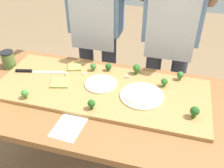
# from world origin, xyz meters

# --- Properties ---
(prep_table) EXTENTS (1.58, 0.82, 0.78)m
(prep_table) POSITION_xyz_m (0.00, 0.00, 0.67)
(prep_table) COLOR brown
(prep_table) RESTS_ON ground
(cutting_board) EXTENTS (1.29, 0.51, 0.02)m
(cutting_board) POSITION_xyz_m (0.01, 0.07, 0.79)
(cutting_board) COLOR #B27F47
(cutting_board) RESTS_ON prep_table
(chefs_knife) EXTENTS (0.32, 0.09, 0.02)m
(chefs_knife) POSITION_xyz_m (-0.48, 0.12, 0.81)
(chefs_knife) COLOR #B7BABF
(chefs_knife) RESTS_ON cutting_board
(pizza_whole_white_garlic) EXTENTS (0.20, 0.20, 0.02)m
(pizza_whole_white_garlic) POSITION_xyz_m (0.00, 0.10, 0.81)
(pizza_whole_white_garlic) COLOR beige
(pizza_whole_white_garlic) RESTS_ON cutting_board
(pizza_whole_cheese_artichoke) EXTENTS (0.26, 0.26, 0.02)m
(pizza_whole_cheese_artichoke) POSITION_xyz_m (0.26, 0.06, 0.81)
(pizza_whole_cheese_artichoke) COLOR beige
(pizza_whole_cheese_artichoke) RESTS_ON cutting_board
(pizza_slice_far_right) EXTENTS (0.13, 0.13, 0.01)m
(pizza_slice_far_right) POSITION_xyz_m (-0.25, 0.05, 0.81)
(pizza_slice_far_right) COLOR #899E4C
(pizza_slice_far_right) RESTS_ON cutting_board
(pizza_slice_center) EXTENTS (0.12, 0.12, 0.01)m
(pizza_slice_center) POSITION_xyz_m (-0.23, 0.24, 0.81)
(pizza_slice_center) COLOR #899E4C
(pizza_slice_center) RESTS_ON cutting_board
(broccoli_floret_front_left) EXTENTS (0.04, 0.04, 0.06)m
(broccoli_floret_front_left) POSITION_xyz_m (-0.10, 0.24, 0.84)
(broccoli_floret_front_left) COLOR #3F7220
(broccoli_floret_front_left) RESTS_ON cutting_board
(broccoli_floret_back_mid) EXTENTS (0.04, 0.04, 0.06)m
(broccoli_floret_back_mid) POSITION_xyz_m (-0.38, -0.14, 0.84)
(broccoli_floret_back_mid) COLOR #487A23
(broccoli_floret_back_mid) RESTS_ON cutting_board
(broccoli_floret_center_left) EXTENTS (0.04, 0.04, 0.06)m
(broccoli_floret_center_left) POSITION_xyz_m (0.02, -0.13, 0.84)
(broccoli_floret_center_left) COLOR #2C5915
(broccoli_floret_center_left) RESTS_ON cutting_board
(broccoli_floret_back_right) EXTENTS (0.04, 0.04, 0.05)m
(broccoli_floret_back_right) POSITION_xyz_m (0.00, 0.27, 0.83)
(broccoli_floret_back_right) COLOR #2C5915
(broccoli_floret_back_right) RESTS_ON cutting_board
(broccoli_floret_back_left) EXTENTS (0.05, 0.05, 0.07)m
(broccoli_floret_back_left) POSITION_xyz_m (0.19, 0.28, 0.84)
(broccoli_floret_back_left) COLOR #366618
(broccoli_floret_back_left) RESTS_ON cutting_board
(broccoli_floret_front_right) EXTENTS (0.04, 0.04, 0.06)m
(broccoli_floret_front_right) POSITION_xyz_m (0.38, 0.19, 0.84)
(broccoli_floret_front_right) COLOR #366618
(broccoli_floret_front_right) RESTS_ON cutting_board
(broccoli_floret_front_mid) EXTENTS (0.05, 0.05, 0.07)m
(broccoli_floret_front_mid) POSITION_xyz_m (0.56, -0.05, 0.84)
(broccoli_floret_front_mid) COLOR #2C5915
(broccoli_floret_front_mid) RESTS_ON cutting_board
(broccoli_floret_center_right) EXTENTS (0.04, 0.04, 0.06)m
(broccoli_floret_center_right) POSITION_xyz_m (0.46, 0.29, 0.84)
(broccoli_floret_center_right) COLOR #3F7220
(broccoli_floret_center_right) RESTS_ON cutting_board
(cheese_crumble_a) EXTENTS (0.02, 0.02, 0.01)m
(cheese_crumble_a) POSITION_xyz_m (-0.25, 0.15, 0.81)
(cheese_crumble_a) COLOR silver
(cheese_crumble_a) RESTS_ON cutting_board
(cheese_crumble_b) EXTENTS (0.02, 0.02, 0.02)m
(cheese_crumble_b) POSITION_xyz_m (0.14, 0.22, 0.81)
(cheese_crumble_b) COLOR silver
(cheese_crumble_b) RESTS_ON cutting_board
(cheese_crumble_c) EXTENTS (0.02, 0.02, 0.01)m
(cheese_crumble_c) POSITION_xyz_m (-0.14, 0.18, 0.81)
(cheese_crumble_c) COLOR silver
(cheese_crumble_c) RESTS_ON cutting_board
(sauce_jar) EXTENTS (0.09, 0.09, 0.12)m
(sauce_jar) POSITION_xyz_m (-0.69, 0.16, 0.84)
(sauce_jar) COLOR #517033
(sauce_jar) RESTS_ON prep_table
(recipe_note) EXTENTS (0.15, 0.19, 0.00)m
(recipe_note) POSITION_xyz_m (-0.06, -0.27, 0.78)
(recipe_note) COLOR white
(recipe_note) RESTS_ON prep_table
(cook_left) EXTENTS (0.54, 0.39, 1.67)m
(cook_left) POSITION_xyz_m (-0.21, 0.65, 1.00)
(cook_left) COLOR #333847
(cook_left) RESTS_ON ground
(cook_right) EXTENTS (0.54, 0.39, 1.67)m
(cook_right) POSITION_xyz_m (0.36, 0.65, 1.00)
(cook_right) COLOR #333847
(cook_right) RESTS_ON ground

